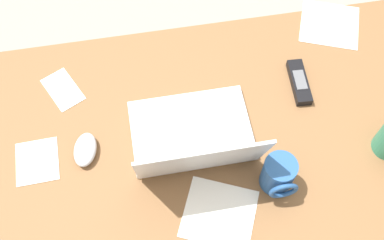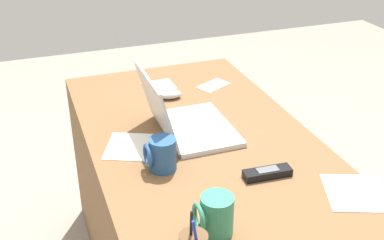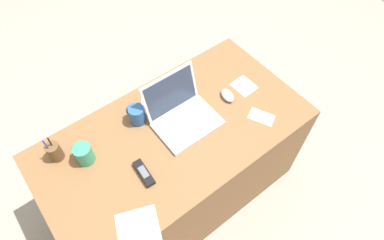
{
  "view_description": "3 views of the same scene",
  "coord_description": "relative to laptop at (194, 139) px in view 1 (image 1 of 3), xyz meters",
  "views": [
    {
      "loc": [
        0.19,
        0.57,
        1.83
      ],
      "look_at": [
        0.08,
        -0.01,
        0.76
      ],
      "focal_mm": 43.19,
      "sensor_mm": 36.0,
      "label": 1
    },
    {
      "loc": [
        -1.33,
        0.52,
        1.54
      ],
      "look_at": [
        0.07,
        0.02,
        0.76
      ],
      "focal_mm": 46.36,
      "sensor_mm": 36.0,
      "label": 2
    },
    {
      "loc": [
        -0.49,
        -0.78,
        2.11
      ],
      "look_at": [
        0.08,
        -0.05,
        0.81
      ],
      "focal_mm": 30.53,
      "sensor_mm": 36.0,
      "label": 3
    }
  ],
  "objects": [
    {
      "name": "laptop",
      "position": [
        0.0,
        0.0,
        0.0
      ],
      "size": [
        0.32,
        0.29,
        0.23
      ],
      "color": "silver",
      "rests_on": "desk"
    },
    {
      "name": "coffee_mug_white",
      "position": [
        -0.19,
        0.14,
        0.0
      ],
      "size": [
        0.08,
        0.09,
        0.1
      ],
      "color": "#26518C",
      "rests_on": "desk"
    },
    {
      "name": "ground_plane",
      "position": [
        -0.09,
        -0.04,
        -0.75
      ],
      "size": [
        6.0,
        6.0,
        0.0
      ],
      "primitive_type": "plane",
      "color": "gray"
    },
    {
      "name": "paper_note_front",
      "position": [
        0.34,
        -0.25,
        -0.05
      ],
      "size": [
        0.13,
        0.15,
        0.0
      ],
      "primitive_type": "cube",
      "rotation": [
        0.0,
        0.0,
        0.46
      ],
      "color": "white",
      "rests_on": "desk"
    },
    {
      "name": "cordless_phone",
      "position": [
        -0.33,
        -0.15,
        -0.04
      ],
      "size": [
        0.05,
        0.15,
        0.03
      ],
      "color": "black",
      "rests_on": "desk"
    },
    {
      "name": "paper_note_left",
      "position": [
        -0.03,
        0.19,
        -0.05
      ],
      "size": [
        0.23,
        0.22,
        0.0
      ],
      "primitive_type": "cube",
      "rotation": [
        0.0,
        0.0,
        -0.42
      ],
      "color": "white",
      "rests_on": "desk"
    },
    {
      "name": "paper_note_right",
      "position": [
        0.42,
        -0.03,
        -0.05
      ],
      "size": [
        0.11,
        0.13,
        0.0
      ],
      "primitive_type": "cube",
      "rotation": [
        0.0,
        0.0,
        0.03
      ],
      "color": "white",
      "rests_on": "desk"
    },
    {
      "name": "desk",
      "position": [
        -0.09,
        -0.04,
        -0.4
      ],
      "size": [
        1.42,
        0.75,
        0.71
      ],
      "primitive_type": "cube",
      "color": "brown",
      "rests_on": "ground"
    },
    {
      "name": "computer_mouse",
      "position": [
        0.29,
        -0.03,
        -0.03
      ],
      "size": [
        0.08,
        0.11,
        0.04
      ],
      "primitive_type": "ellipsoid",
      "rotation": [
        0.0,
        0.0,
        -0.2
      ],
      "color": "silver",
      "rests_on": "desk"
    },
    {
      "name": "paper_note_near_laptop",
      "position": [
        -0.49,
        -0.35,
        -0.05
      ],
      "size": [
        0.23,
        0.23,
        0.0
      ],
      "primitive_type": "cube",
      "rotation": [
        0.0,
        0.0,
        -0.37
      ],
      "color": "white",
      "rests_on": "desk"
    }
  ]
}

